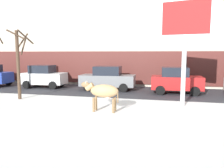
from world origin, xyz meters
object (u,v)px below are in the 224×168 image
(car_white_hatchback, at_px, (44,76))
(pedestrian_near_billboard, at_px, (175,77))
(cow_tan, at_px, (103,91))
(bare_tree_right_lot, at_px, (19,60))
(car_red_hatchback, at_px, (176,80))
(car_grey_sedan, at_px, (108,78))
(billboard, at_px, (186,24))

(car_white_hatchback, xyz_separation_m, pedestrian_near_billboard, (10.65, 2.79, -0.05))
(cow_tan, xyz_separation_m, bare_tree_right_lot, (-5.86, 1.81, 1.41))
(bare_tree_right_lot, bearing_deg, cow_tan, -17.14)
(car_white_hatchback, distance_m, pedestrian_near_billboard, 11.01)
(bare_tree_right_lot, bearing_deg, pedestrian_near_billboard, 38.65)
(car_red_hatchback, height_order, pedestrian_near_billboard, car_red_hatchback)
(cow_tan, distance_m, car_white_hatchback, 9.64)
(car_grey_sedan, relative_size, bare_tree_right_lot, 1.01)
(car_white_hatchback, bearing_deg, pedestrian_near_billboard, 14.68)
(car_white_hatchback, relative_size, car_red_hatchback, 1.00)
(cow_tan, relative_size, bare_tree_right_lot, 0.45)
(car_white_hatchback, bearing_deg, bare_tree_right_lot, -76.66)
(cow_tan, bearing_deg, car_grey_sedan, 102.89)
(cow_tan, bearing_deg, pedestrian_near_billboard, 68.80)
(billboard, relative_size, car_grey_sedan, 1.30)
(car_grey_sedan, bearing_deg, car_red_hatchback, -5.19)
(car_grey_sedan, bearing_deg, billboard, -40.18)
(car_white_hatchback, height_order, car_grey_sedan, car_white_hatchback)
(cow_tan, bearing_deg, car_white_hatchback, 136.60)
(billboard, relative_size, car_red_hatchback, 1.56)
(billboard, distance_m, car_white_hatchback, 12.22)
(bare_tree_right_lot, bearing_deg, car_white_hatchback, 103.34)
(pedestrian_near_billboard, bearing_deg, bare_tree_right_lot, -141.35)
(cow_tan, height_order, bare_tree_right_lot, bare_tree_right_lot)
(cow_tan, xyz_separation_m, pedestrian_near_billboard, (3.65, 9.41, -0.11))
(cow_tan, distance_m, billboard, 5.51)
(car_grey_sedan, distance_m, bare_tree_right_lot, 6.68)
(cow_tan, height_order, car_white_hatchback, car_white_hatchback)
(car_white_hatchback, bearing_deg, car_red_hatchback, -2.29)
(car_red_hatchback, relative_size, pedestrian_near_billboard, 2.07)
(billboard, xyz_separation_m, car_white_hatchback, (-10.85, 4.49, -3.39))
(billboard, bearing_deg, cow_tan, -151.02)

